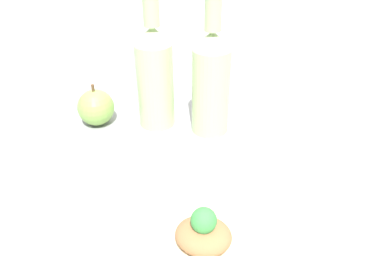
% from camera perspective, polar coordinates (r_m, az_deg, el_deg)
% --- Properties ---
extents(ground_plane, '(1.80, 1.10, 0.04)m').
position_cam_1_polar(ground_plane, '(0.64, 4.17, -10.18)').
color(ground_plane, gray).
extents(plate, '(0.29, 0.29, 0.02)m').
position_cam_1_polar(plate, '(0.52, 2.09, -18.07)').
color(plate, silver).
rests_on(plate, ground_plane).
extents(plated_food, '(0.17, 0.17, 0.07)m').
position_cam_1_polar(plated_food, '(0.51, 2.14, -16.40)').
color(plated_food, beige).
rests_on(plated_food, plate).
extents(cider_bottle_left, '(0.07, 0.07, 0.28)m').
position_cam_1_polar(cider_bottle_left, '(0.73, -5.70, 8.23)').
color(cider_bottle_left, '#B7D18E').
rests_on(cider_bottle_left, ground_plane).
extents(cider_bottle_right, '(0.07, 0.07, 0.28)m').
position_cam_1_polar(cider_bottle_right, '(0.71, 2.92, 7.42)').
color(cider_bottle_right, '#B7D18E').
rests_on(cider_bottle_right, ground_plane).
extents(apple, '(0.07, 0.07, 0.09)m').
position_cam_1_polar(apple, '(0.79, -14.42, 3.07)').
color(apple, '#84B74C').
rests_on(apple, ground_plane).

